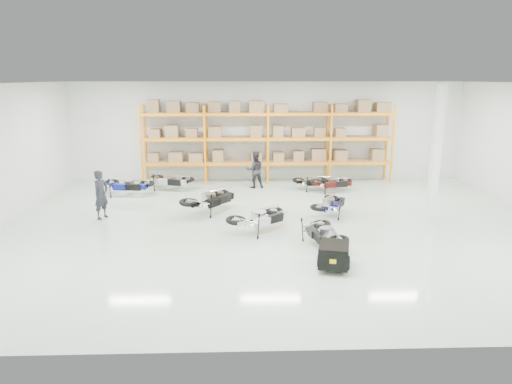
{
  "coord_description": "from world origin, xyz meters",
  "views": [
    {
      "loc": [
        -1.18,
        -14.09,
        4.69
      ],
      "look_at": [
        -0.72,
        0.12,
        1.1
      ],
      "focal_mm": 32.0,
      "sensor_mm": 36.0,
      "label": 1
    }
  ],
  "objects_px": {
    "moto_back_b": "(170,178)",
    "moto_black_far_left": "(210,196)",
    "moto_silver_left": "(260,214)",
    "moto_back_c": "(314,179)",
    "trailer": "(334,255)",
    "person_left": "(101,195)",
    "moto_back_a": "(127,182)",
    "moto_touring_right": "(323,229)",
    "person_back": "(255,170)",
    "moto_back_d": "(332,180)",
    "moto_blue_centre": "(331,201)"
  },
  "relations": [
    {
      "from": "moto_silver_left",
      "to": "moto_black_far_left",
      "type": "xyz_separation_m",
      "value": [
        -1.69,
        2.16,
        0.03
      ]
    },
    {
      "from": "trailer",
      "to": "moto_back_b",
      "type": "distance_m",
      "value": 10.03
    },
    {
      "from": "moto_touring_right",
      "to": "moto_back_c",
      "type": "distance_m",
      "value": 6.75
    },
    {
      "from": "moto_blue_centre",
      "to": "trailer",
      "type": "height_order",
      "value": "moto_blue_centre"
    },
    {
      "from": "moto_back_d",
      "to": "moto_back_b",
      "type": "bearing_deg",
      "value": 75.89
    },
    {
      "from": "trailer",
      "to": "person_left",
      "type": "height_order",
      "value": "person_left"
    },
    {
      "from": "trailer",
      "to": "moto_back_d",
      "type": "relative_size",
      "value": 0.99
    },
    {
      "from": "moto_back_d",
      "to": "person_back",
      "type": "distance_m",
      "value": 3.34
    },
    {
      "from": "moto_black_far_left",
      "to": "moto_back_a",
      "type": "relative_size",
      "value": 1.08
    },
    {
      "from": "trailer",
      "to": "moto_silver_left",
      "type": "bearing_deg",
      "value": 134.66
    },
    {
      "from": "trailer",
      "to": "moto_back_a",
      "type": "xyz_separation_m",
      "value": [
        -6.96,
        7.58,
        0.18
      ]
    },
    {
      "from": "moto_blue_centre",
      "to": "person_back",
      "type": "relative_size",
      "value": 1.06
    },
    {
      "from": "moto_black_far_left",
      "to": "person_left",
      "type": "bearing_deg",
      "value": 48.68
    },
    {
      "from": "trailer",
      "to": "person_back",
      "type": "height_order",
      "value": "person_back"
    },
    {
      "from": "moto_back_a",
      "to": "moto_back_c",
      "type": "distance_m",
      "value": 7.79
    },
    {
      "from": "moto_back_a",
      "to": "moto_back_c",
      "type": "xyz_separation_m",
      "value": [
        7.76,
        0.72,
        -0.08
      ]
    },
    {
      "from": "moto_blue_centre",
      "to": "moto_back_d",
      "type": "distance_m",
      "value": 3.38
    },
    {
      "from": "moto_silver_left",
      "to": "person_back",
      "type": "xyz_separation_m",
      "value": [
        0.01,
        5.83,
        0.21
      ]
    },
    {
      "from": "moto_black_far_left",
      "to": "moto_back_a",
      "type": "bearing_deg",
      "value": 4.09
    },
    {
      "from": "moto_back_c",
      "to": "person_left",
      "type": "relative_size",
      "value": 0.94
    },
    {
      "from": "moto_back_b",
      "to": "moto_back_c",
      "type": "distance_m",
      "value": 6.17
    },
    {
      "from": "moto_silver_left",
      "to": "moto_back_c",
      "type": "relative_size",
      "value": 1.2
    },
    {
      "from": "moto_black_far_left",
      "to": "trailer",
      "type": "xyz_separation_m",
      "value": [
        3.41,
        -5.08,
        -0.23
      ]
    },
    {
      "from": "moto_silver_left",
      "to": "moto_black_far_left",
      "type": "height_order",
      "value": "moto_black_far_left"
    },
    {
      "from": "moto_blue_centre",
      "to": "moto_touring_right",
      "type": "distance_m",
      "value": 3.09
    },
    {
      "from": "person_left",
      "to": "trailer",
      "type": "bearing_deg",
      "value": -95.98
    },
    {
      "from": "moto_silver_left",
      "to": "person_left",
      "type": "distance_m",
      "value": 5.56
    },
    {
      "from": "moto_blue_centre",
      "to": "moto_back_b",
      "type": "xyz_separation_m",
      "value": [
        -6.17,
        3.89,
        0.02
      ]
    },
    {
      "from": "moto_back_b",
      "to": "moto_back_c",
      "type": "height_order",
      "value": "moto_back_b"
    },
    {
      "from": "moto_back_b",
      "to": "moto_black_far_left",
      "type": "bearing_deg",
      "value": -131.83
    },
    {
      "from": "moto_silver_left",
      "to": "person_left",
      "type": "xyz_separation_m",
      "value": [
        -5.33,
        1.57,
        0.26
      ]
    },
    {
      "from": "moto_blue_centre",
      "to": "moto_back_c",
      "type": "distance_m",
      "value": 3.72
    },
    {
      "from": "moto_back_c",
      "to": "person_back",
      "type": "xyz_separation_m",
      "value": [
        -2.52,
        0.44,
        0.31
      ]
    },
    {
      "from": "moto_back_b",
      "to": "moto_back_c",
      "type": "bearing_deg",
      "value": -73.35
    },
    {
      "from": "moto_black_far_left",
      "to": "person_back",
      "type": "distance_m",
      "value": 4.04
    },
    {
      "from": "moto_back_b",
      "to": "person_back",
      "type": "distance_m",
      "value": 3.67
    },
    {
      "from": "moto_back_a",
      "to": "person_back",
      "type": "xyz_separation_m",
      "value": [
        5.24,
        1.16,
        0.23
      ]
    },
    {
      "from": "moto_black_far_left",
      "to": "person_left",
      "type": "xyz_separation_m",
      "value": [
        -3.64,
        -0.6,
        0.23
      ]
    },
    {
      "from": "moto_back_c",
      "to": "person_back",
      "type": "relative_size",
      "value": 0.99
    },
    {
      "from": "trailer",
      "to": "person_back",
      "type": "relative_size",
      "value": 1.01
    },
    {
      "from": "moto_touring_right",
      "to": "moto_back_c",
      "type": "height_order",
      "value": "moto_touring_right"
    },
    {
      "from": "trailer",
      "to": "moto_back_b",
      "type": "height_order",
      "value": "moto_back_b"
    },
    {
      "from": "moto_black_far_left",
      "to": "moto_back_c",
      "type": "bearing_deg",
      "value": -103.26
    },
    {
      "from": "moto_touring_right",
      "to": "moto_back_d",
      "type": "bearing_deg",
      "value": 66.55
    },
    {
      "from": "moto_back_b",
      "to": "person_left",
      "type": "bearing_deg",
      "value": 175.28
    },
    {
      "from": "moto_back_d",
      "to": "person_left",
      "type": "bearing_deg",
      "value": 102.44
    },
    {
      "from": "moto_black_far_left",
      "to": "moto_back_c",
      "type": "distance_m",
      "value": 5.31
    },
    {
      "from": "moto_blue_centre",
      "to": "moto_back_a",
      "type": "xyz_separation_m",
      "value": [
        -7.76,
        3.0,
        0.05
      ]
    },
    {
      "from": "moto_black_far_left",
      "to": "moto_back_b",
      "type": "bearing_deg",
      "value": -20.71
    },
    {
      "from": "moto_black_far_left",
      "to": "trailer",
      "type": "height_order",
      "value": "moto_black_far_left"
    }
  ]
}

